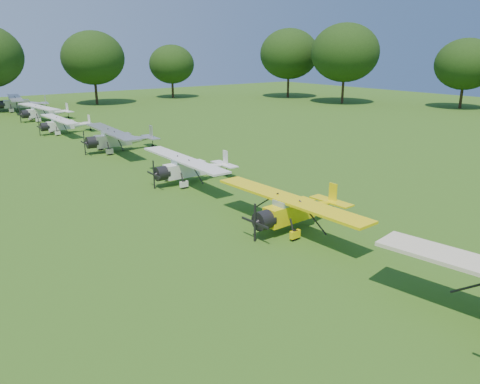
# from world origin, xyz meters

# --- Properties ---
(ground) EXTENTS (160.00, 160.00, 0.00)m
(ground) POSITION_xyz_m (0.00, 0.00, 0.00)
(ground) COLOR #285715
(ground) RESTS_ON ground
(tree_belt) EXTENTS (137.36, 130.27, 14.52)m
(tree_belt) POSITION_xyz_m (3.57, 0.16, 8.03)
(tree_belt) COLOR black
(tree_belt) RESTS_ON ground
(aircraft_2) EXTENTS (6.38, 10.15, 2.00)m
(aircraft_2) POSITION_xyz_m (1.17, -7.38, 1.17)
(aircraft_2) COLOR yellow
(aircraft_2) RESTS_ON ground
(aircraft_3) EXTENTS (6.37, 10.12, 2.00)m
(aircraft_3) POSITION_xyz_m (1.43, 3.85, 1.17)
(aircraft_3) COLOR white
(aircraft_3) RESTS_ON ground
(aircraft_4) EXTENTS (6.97, 11.11, 2.19)m
(aircraft_4) POSITION_xyz_m (1.61, 17.18, 1.28)
(aircraft_4) COLOR #BABABF
(aircraft_4) RESTS_ON ground
(aircraft_5) EXTENTS (6.06, 9.63, 1.90)m
(aircraft_5) POSITION_xyz_m (0.61, 30.09, 1.11)
(aircraft_5) COLOR white
(aircraft_5) RESTS_ON ground
(aircraft_6) EXTENTS (6.85, 10.88, 2.14)m
(aircraft_6) POSITION_xyz_m (1.55, 41.84, 1.25)
(aircraft_6) COLOR white
(aircraft_6) RESTS_ON ground
(aircraft_7) EXTENTS (7.59, 12.03, 2.36)m
(aircraft_7) POSITION_xyz_m (1.43, 54.05, 1.38)
(aircraft_7) COLOR #BABABF
(aircraft_7) RESTS_ON ground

